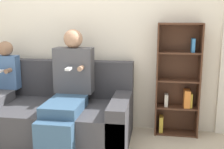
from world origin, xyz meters
name	(u,v)px	position (x,y,z in m)	size (l,w,h in m)	color
back_wall	(83,25)	(0.00, 1.05, 1.27)	(10.00, 0.06, 2.55)	silver
couch	(49,115)	(-0.30, 0.56, 0.27)	(1.87, 0.92, 0.86)	#38383D
adult_seated	(68,87)	(-0.03, 0.48, 0.63)	(0.44, 0.87, 1.24)	#335170
bookshelf	(178,82)	(1.16, 0.93, 0.62)	(0.50, 0.23, 1.31)	#4C2D1E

